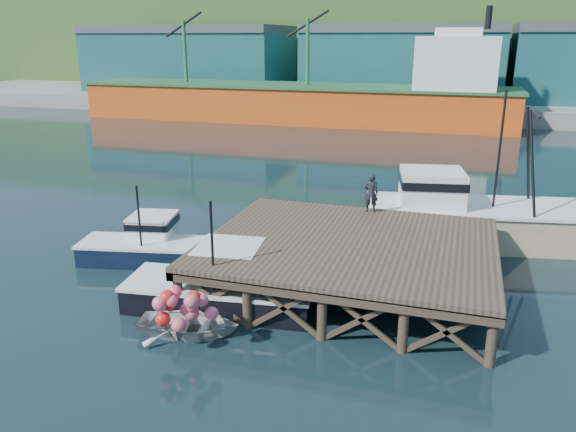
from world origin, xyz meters
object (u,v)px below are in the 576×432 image
at_px(boat_navy, 148,244).
at_px(trawler, 476,212).
at_px(boat_black, 222,284).
at_px(dockworker, 371,193).
at_px(dinghy, 189,324).

height_order(boat_navy, trawler, trawler).
bearing_deg(boat_black, boat_navy, 141.21).
distance_m(trawler, dockworker, 6.13).
height_order(trawler, dockworker, trawler).
xyz_separation_m(boat_navy, boat_black, (5.39, -3.32, 0.06)).
xyz_separation_m(trawler, dinghy, (-9.87, -13.36, -1.24)).
xyz_separation_m(trawler, dockworker, (-5.05, -3.16, 1.45)).
bearing_deg(dockworker, trawler, -156.83).
relative_size(boat_navy, trawler, 0.54).
relative_size(trawler, dinghy, 3.30).
relative_size(boat_black, trawler, 0.63).
distance_m(boat_navy, dockworker, 11.13).
height_order(boat_black, dinghy, boat_black).
distance_m(boat_black, dockworker, 9.18).
xyz_separation_m(boat_black, dinghy, (-0.19, -2.59, -0.47)).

